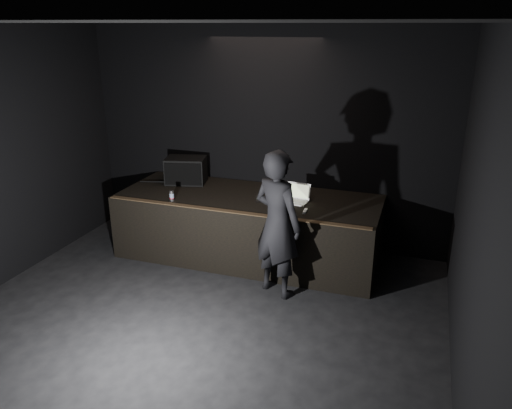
{
  "coord_description": "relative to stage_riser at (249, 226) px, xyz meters",
  "views": [
    {
      "loc": [
        2.46,
        -4.06,
        3.5
      ],
      "look_at": [
        0.27,
        2.3,
        1.05
      ],
      "focal_mm": 35.0,
      "sensor_mm": 36.0,
      "label": 1
    }
  ],
  "objects": [
    {
      "name": "ground",
      "position": [
        0.0,
        -2.73,
        -0.5
      ],
      "size": [
        7.0,
        7.0,
        0.0
      ],
      "primitive_type": "plane",
      "color": "black",
      "rests_on": "ground"
    },
    {
      "name": "cable",
      "position": [
        -1.47,
        0.23,
        0.51
      ],
      "size": [
        0.98,
        0.3,
        0.02
      ],
      "primitive_type": "cylinder",
      "rotation": [
        0.0,
        1.57,
        0.28
      ],
      "color": "black",
      "rests_on": "stage_riser"
    },
    {
      "name": "beer_can",
      "position": [
        -1.01,
        -0.57,
        0.58
      ],
      "size": [
        0.07,
        0.07,
        0.15
      ],
      "color": "silver",
      "rests_on": "stage_riser"
    },
    {
      "name": "stage_monitor",
      "position": [
        -1.21,
        0.32,
        0.71
      ],
      "size": [
        0.72,
        0.6,
        0.42
      ],
      "rotation": [
        0.0,
        0.0,
        0.24
      ],
      "color": "black",
      "rests_on": "stage_riser"
    },
    {
      "name": "laptop",
      "position": [
        0.75,
        0.03,
        0.57
      ],
      "size": [
        0.4,
        0.36,
        0.25
      ],
      "rotation": [
        0.0,
        0.0,
        -0.1
      ],
      "color": "silver",
      "rests_on": "stage_riser"
    },
    {
      "name": "wii_remote",
      "position": [
        0.99,
        -0.38,
        0.52
      ],
      "size": [
        0.04,
        0.16,
        0.03
      ],
      "primitive_type": "cube",
      "rotation": [
        0.0,
        0.0,
        0.02
      ],
      "color": "white",
      "rests_on": "stage_riser"
    },
    {
      "name": "plastic_cup",
      "position": [
        0.23,
        -0.19,
        0.56
      ],
      "size": [
        0.09,
        0.09,
        0.11
      ],
      "primitive_type": "cylinder",
      "color": "white",
      "rests_on": "stage_riser"
    },
    {
      "name": "person",
      "position": [
        0.75,
        -0.95,
        0.51
      ],
      "size": [
        0.87,
        0.75,
        2.02
      ],
      "primitive_type": "imported",
      "rotation": [
        0.0,
        0.0,
        2.71
      ],
      "color": "black",
      "rests_on": "ground"
    },
    {
      "name": "riser_lip",
      "position": [
        0.0,
        -0.71,
        0.51
      ],
      "size": [
        3.92,
        0.1,
        0.01
      ],
      "primitive_type": "cube",
      "color": "brown",
      "rests_on": "stage_riser"
    },
    {
      "name": "stage_riser",
      "position": [
        0.0,
        0.0,
        0.0
      ],
      "size": [
        4.0,
        1.5,
        1.0
      ],
      "primitive_type": "cube",
      "color": "black",
      "rests_on": "ground"
    },
    {
      "name": "room_walls",
      "position": [
        0.0,
        -2.73,
        1.52
      ],
      "size": [
        6.1,
        7.1,
        3.52
      ],
      "color": "black",
      "rests_on": "ground"
    }
  ]
}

